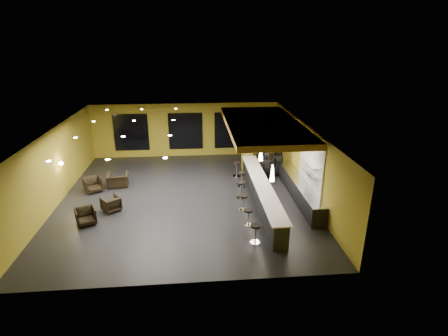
{
  "coord_description": "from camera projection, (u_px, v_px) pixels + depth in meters",
  "views": [
    {
      "loc": [
        0.56,
        -15.87,
        7.53
      ],
      "look_at": [
        2.0,
        0.5,
        1.3
      ],
      "focal_mm": 28.0,
      "sensor_mm": 36.0,
      "label": 1
    }
  ],
  "objects": [
    {
      "name": "armchair_c",
      "position": [
        93.0,
        185.0,
        17.92
      ],
      "size": [
        1.12,
        1.13,
        0.76
      ],
      "primitive_type": "imported",
      "rotation": [
        0.0,
        0.0,
        0.51
      ],
      "color": "black",
      "rests_on": "floor"
    },
    {
      "name": "pendant_1",
      "position": [
        261.0,
        154.0,
        16.41
      ],
      "size": [
        0.2,
        0.2,
        0.7
      ],
      "primitive_type": "cone",
      "color": "white",
      "rests_on": "wood_soffit"
    },
    {
      "name": "armchair_b",
      "position": [
        111.0,
        204.0,
        15.94
      ],
      "size": [
        1.03,
        1.04,
        0.68
      ],
      "primitive_type": "imported",
      "rotation": [
        0.0,
        0.0,
        3.82
      ],
      "color": "black",
      "rests_on": "floor"
    },
    {
      "name": "bar_stool_3",
      "position": [
        241.0,
        188.0,
        17.1
      ],
      "size": [
        0.44,
        0.44,
        0.87
      ],
      "rotation": [
        0.0,
        0.0,
        0.21
      ],
      "color": "silver",
      "rests_on": "floor"
    },
    {
      "name": "bar_stool_0",
      "position": [
        255.0,
        231.0,
        13.4
      ],
      "size": [
        0.4,
        0.4,
        0.78
      ],
      "rotation": [
        0.0,
        0.0,
        0.07
      ],
      "color": "silver",
      "rests_on": "floor"
    },
    {
      "name": "bar_stool_1",
      "position": [
        248.0,
        215.0,
        14.68
      ],
      "size": [
        0.37,
        0.37,
        0.72
      ],
      "rotation": [
        0.0,
        0.0,
        -0.01
      ],
      "color": "silver",
      "rests_on": "floor"
    },
    {
      "name": "prep_top",
      "position": [
        300.0,
        181.0,
        17.09
      ],
      "size": [
        0.72,
        6.0,
        0.03
      ],
      "primitive_type": "cube",
      "color": "silver",
      "rests_on": "prep_counter"
    },
    {
      "name": "wood_soffit",
      "position": [
        263.0,
        125.0,
        17.47
      ],
      "size": [
        3.6,
        8.0,
        0.28
      ],
      "primitive_type": "cube",
      "color": "olive",
      "rests_on": "ceiling"
    },
    {
      "name": "bar_stool_5",
      "position": [
        237.0,
        167.0,
        19.77
      ],
      "size": [
        0.44,
        0.44,
        0.86
      ],
      "rotation": [
        0.0,
        0.0,
        -0.31
      ],
      "color": "silver",
      "rests_on": "floor"
    },
    {
      "name": "wall_shelf_lower",
      "position": [
        309.0,
        172.0,
        16.2
      ],
      "size": [
        0.3,
        1.5,
        0.03
      ],
      "primitive_type": "cube",
      "color": "silver",
      "rests_on": "wall_right"
    },
    {
      "name": "staff_b",
      "position": [
        267.0,
        163.0,
        19.61
      ],
      "size": [
        0.9,
        0.73,
        1.73
      ],
      "primitive_type": "imported",
      "rotation": [
        0.0,
        0.0,
        0.1
      ],
      "color": "black",
      "rests_on": "floor"
    },
    {
      "name": "bar_top",
      "position": [
        262.0,
        184.0,
        16.41
      ],
      "size": [
        0.78,
        8.1,
        0.05
      ],
      "primitive_type": "cube",
      "color": "beige",
      "rests_on": "bar_counter"
    },
    {
      "name": "bar_counter",
      "position": [
        261.0,
        194.0,
        16.6
      ],
      "size": [
        0.6,
        8.0,
        1.0
      ],
      "primitive_type": "cube",
      "color": "black",
      "rests_on": "floor"
    },
    {
      "name": "staff_c",
      "position": [
        278.0,
        161.0,
        19.83
      ],
      "size": [
        0.97,
        0.8,
        1.71
      ],
      "primitive_type": "imported",
      "rotation": [
        0.0,
        0.0,
        0.35
      ],
      "color": "black",
      "rests_on": "floor"
    },
    {
      "name": "wall_front",
      "position": [
        179.0,
        237.0,
        10.68
      ],
      "size": [
        12.0,
        0.1,
        3.5
      ],
      "primitive_type": "cube",
      "color": "#A89325",
      "rests_on": "floor"
    },
    {
      "name": "wall_back",
      "position": [
        186.0,
        130.0,
        22.89
      ],
      "size": [
        12.0,
        0.1,
        3.5
      ],
      "primitive_type": "cube",
      "color": "#A89325",
      "rests_on": "floor"
    },
    {
      "name": "wall_left",
      "position": [
        53.0,
        168.0,
        16.29
      ],
      "size": [
        0.1,
        13.0,
        3.5
      ],
      "primitive_type": "cube",
      "color": "#A89325",
      "rests_on": "floor"
    },
    {
      "name": "bar_stool_2",
      "position": [
        244.0,
        201.0,
        15.97
      ],
      "size": [
        0.37,
        0.37,
        0.73
      ],
      "rotation": [
        0.0,
        0.0,
        0.26
      ],
      "color": "silver",
      "rests_on": "floor"
    },
    {
      "name": "window_center",
      "position": [
        186.0,
        131.0,
        22.8
      ],
      "size": [
        2.2,
        0.06,
        2.4
      ],
      "primitive_type": "cube",
      "color": "black",
      "rests_on": "wall_back"
    },
    {
      "name": "tile_backsplash",
      "position": [
        311.0,
        163.0,
        16.25
      ],
      "size": [
        0.06,
        3.2,
        2.4
      ],
      "primitive_type": "cube",
      "color": "white",
      "rests_on": "wall_right"
    },
    {
      "name": "bar_stool_4",
      "position": [
        242.0,
        178.0,
        18.41
      ],
      "size": [
        0.41,
        0.41,
        0.81
      ],
      "rotation": [
        0.0,
        0.0,
        -0.2
      ],
      "color": "silver",
      "rests_on": "floor"
    },
    {
      "name": "prep_counter",
      "position": [
        299.0,
        189.0,
        17.25
      ],
      "size": [
        0.7,
        6.0,
        0.86
      ],
      "primitive_type": "cube",
      "color": "black",
      "rests_on": "floor"
    },
    {
      "name": "pendant_2",
      "position": [
        252.0,
        139.0,
        18.73
      ],
      "size": [
        0.2,
        0.2,
        0.7
      ],
      "primitive_type": "cone",
      "color": "white",
      "rests_on": "wood_soffit"
    },
    {
      "name": "armchair_d",
      "position": [
        118.0,
        180.0,
        18.53
      ],
      "size": [
        1.21,
        1.09,
        0.72
      ],
      "primitive_type": "imported",
      "rotation": [
        0.0,
        0.0,
        3.26
      ],
      "color": "black",
      "rests_on": "floor"
    },
    {
      "name": "window_right",
      "position": [
        231.0,
        130.0,
        23.05
      ],
      "size": [
        2.2,
        0.06,
        2.4
      ],
      "primitive_type": "cube",
      "color": "black",
      "rests_on": "wall_back"
    },
    {
      "name": "window_left",
      "position": [
        131.0,
        132.0,
        22.52
      ],
      "size": [
        2.2,
        0.06,
        2.4
      ],
      "primitive_type": "cube",
      "color": "black",
      "rests_on": "wall_back"
    },
    {
      "name": "floor",
      "position": [
        185.0,
        198.0,
        17.42
      ],
      "size": [
        12.0,
        13.0,
        0.1
      ],
      "primitive_type": "cube",
      "color": "black",
      "rests_on": "ground"
    },
    {
      "name": "armchair_a",
      "position": [
        86.0,
        216.0,
        14.82
      ],
      "size": [
        1.04,
        1.05,
        0.72
      ],
      "primitive_type": "imported",
      "rotation": [
        0.0,
        0.0,
        0.44
      ],
      "color": "black",
      "rests_on": "floor"
    },
    {
      "name": "wall_shelf_upper",
      "position": [
        310.0,
        163.0,
        16.04
      ],
      "size": [
        0.3,
        1.5,
        0.03
      ],
      "primitive_type": "cube",
      "color": "silver",
      "rests_on": "wall_right"
    },
    {
      "name": "ceiling",
      "position": [
        182.0,
        128.0,
        16.15
      ],
      "size": [
        12.0,
        13.0,
        0.1
      ],
      "primitive_type": "cube",
      "color": "black"
    },
    {
      "name": "wall_right",
      "position": [
        306.0,
        161.0,
        17.28
      ],
      "size": [
        0.1,
        13.0,
        3.5
      ],
      "primitive_type": "cube",
      "color": "#A89325",
      "rests_on": "floor"
    },
    {
      "name": "wall_sconce",
      "position": [
        61.0,
        163.0,
        16.75
      ],
      "size": [
        0.22,
        0.22,
        0.22
      ],
      "primitive_type": "sphere",
      "color": "#FFE5B2",
      "rests_on": "wall_left"
    },
    {
      "name": "column",
      "position": [
        247.0,
        141.0,
        20.44
      ],
      "size": [
        0.6,
        0.6,
        3.5
      ],
      "primitive_type": "cube",
      "color": "#A29424",
      "rests_on": "floor"
    },
    {
      "name": "pendant_0",
      "position": [
        272.0,
        173.0,
        14.08
      ],
      "size": [
        0.2,
        0.2,
        0.7
      ],
      "primitive_type": "cone",
      "color": "white",
      "rests_on": "wood_soffit"
    },
    {
      "name": "staff_a",
      "position": [
        267.0,
        169.0,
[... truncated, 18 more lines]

